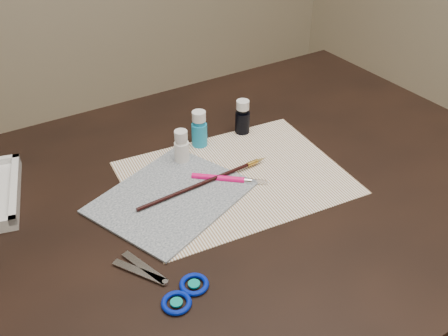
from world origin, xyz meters
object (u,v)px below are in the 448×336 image
scissors (155,280)px  canvas (171,197)px  paper (235,177)px  paint_bottle_navy (243,117)px  paint_bottle_cyan (199,129)px  paint_bottle_white (182,147)px

scissors → canvas: bearing=-64.9°
canvas → scissors: scissors is taller
paper → paint_bottle_navy: 0.18m
paper → paint_bottle_navy: bearing=52.0°
paint_bottle_cyan → paint_bottle_white: bearing=-148.6°
paper → canvas: canvas is taller
paint_bottle_white → scissors: 0.34m
paper → paint_bottle_cyan: paint_bottle_cyan is taller
paint_bottle_white → paint_bottle_cyan: (0.06, 0.04, 0.00)m
canvas → paint_bottle_navy: paint_bottle_navy is taller
paint_bottle_cyan → paint_bottle_navy: (0.11, -0.00, -0.00)m
paper → canvas: size_ratio=1.57×
paint_bottle_navy → paint_bottle_cyan: bearing=178.2°
canvas → paint_bottle_white: 0.13m
paint_bottle_white → canvas: bearing=-127.6°
paint_bottle_white → scissors: (-0.19, -0.27, -0.03)m
paint_bottle_cyan → paint_bottle_navy: bearing=-1.8°
canvas → paint_bottle_cyan: 0.20m
paint_bottle_cyan → scissors: 0.41m
canvas → paint_bottle_cyan: paint_bottle_cyan is taller
paint_bottle_cyan → scissors: (-0.26, -0.31, -0.04)m
paper → paint_bottle_navy: (0.11, 0.14, 0.04)m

